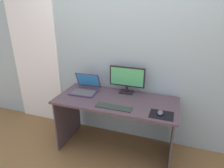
# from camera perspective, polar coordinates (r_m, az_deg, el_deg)

# --- Properties ---
(ground_plane) EXTENTS (8.00, 8.00, 0.00)m
(ground_plane) POSITION_cam_1_polar(r_m,az_deg,el_deg) (2.80, 1.07, -18.32)
(ground_plane) COLOR brown
(wall_back) EXTENTS (6.00, 0.04, 2.50)m
(wall_back) POSITION_cam_1_polar(r_m,az_deg,el_deg) (2.57, 3.97, 9.27)
(wall_back) COLOR #95A9AB
(wall_back) RESTS_ON ground_plane
(door_left) EXTENTS (0.82, 0.02, 2.02)m
(door_left) POSITION_cam_1_polar(r_m,az_deg,el_deg) (3.28, -21.55, 6.24)
(door_left) COLOR white
(door_left) RESTS_ON ground_plane
(desk) EXTENTS (1.50, 0.66, 0.74)m
(desk) POSITION_cam_1_polar(r_m,az_deg,el_deg) (2.46, 1.16, -7.71)
(desk) COLOR #46363E
(desk) RESTS_ON ground_plane
(monitor) EXTENTS (0.47, 0.14, 0.36)m
(monitor) POSITION_cam_1_polar(r_m,az_deg,el_deg) (2.51, 4.43, 1.57)
(monitor) COLOR black
(monitor) RESTS_ON desk
(laptop) EXTENTS (0.35, 0.35, 0.23)m
(laptop) POSITION_cam_1_polar(r_m,az_deg,el_deg) (2.62, -7.98, -1.25)
(laptop) COLOR #3C2C44
(laptop) RESTS_ON desk
(keyboard_external) EXTENTS (0.42, 0.12, 0.01)m
(keyboard_external) POSITION_cam_1_polar(r_m,az_deg,el_deg) (2.21, 0.44, -6.82)
(keyboard_external) COLOR #252F28
(keyboard_external) RESTS_ON desk
(mousepad) EXTENTS (0.25, 0.20, 0.00)m
(mousepad) POSITION_cam_1_polar(r_m,az_deg,el_deg) (2.14, 14.39, -8.79)
(mousepad) COLOR black
(mousepad) RESTS_ON desk
(mouse) EXTENTS (0.06, 0.10, 0.04)m
(mouse) POSITION_cam_1_polar(r_m,az_deg,el_deg) (2.13, 14.06, -8.20)
(mouse) COLOR #4F475D
(mouse) RESTS_ON mousepad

